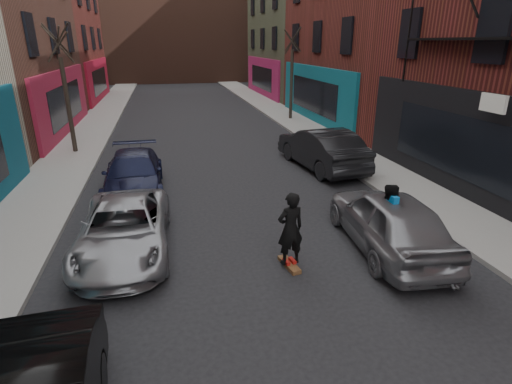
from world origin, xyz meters
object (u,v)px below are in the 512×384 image
parked_right_end (321,148)px  tree_right_far (292,65)px  parked_right_far (389,220)px  parked_left_end (134,174)px  pedestrian (386,219)px  tree_left_far (64,79)px  skateboarder (290,229)px  parked_left_far (124,229)px  skateboard (289,265)px

parked_right_end → tree_right_far: bearing=-107.8°
parked_right_far → parked_right_end: bearing=-92.9°
parked_left_end → pedestrian: (6.20, -5.71, 0.22)m
tree_right_far → parked_left_end: tree_right_far is taller
tree_left_far → parked_right_far: (9.40, -11.52, -2.61)m
skateboarder → pedestrian: size_ratio=0.97×
skateboarder → parked_left_far: bearing=-32.4°
tree_left_far → skateboard: 14.02m
parked_left_far → skateboarder: (3.74, -1.56, 0.34)m
tree_left_far → skateboarder: size_ratio=3.73×
skateboard → pedestrian: pedestrian is taller
tree_right_far → parked_left_far: 19.02m
tree_left_far → skateboarder: tree_left_far is taller
pedestrian → tree_right_far: bearing=-100.1°
parked_right_end → skateboard: bearing=56.6°
parked_left_far → parked_right_far: parked_right_far is taller
parked_left_end → skateboard: size_ratio=5.91×
tree_left_far → parked_left_far: bearing=-73.7°
parked_right_end → pedestrian: (-1.14, -7.08, 0.07)m
tree_left_far → pedestrian: tree_left_far is taller
parked_right_end → skateboarder: 8.05m
parked_left_end → skateboard: parked_left_end is taller
parked_left_far → skateboard: 4.10m
parked_right_far → skateboard: 2.77m
parked_right_far → skateboarder: 2.69m
tree_right_far → skateboard: 19.04m
pedestrian → parked_right_far: bearing=-134.8°
parked_right_far → parked_right_end: parked_right_end is taller
tree_right_far → parked_left_end: 15.51m
tree_right_far → parked_right_far: 17.98m
tree_right_far → parked_right_far: (-3.00, -17.52, -2.76)m
parked_right_end → skateboard: 8.09m
parked_right_far → skateboarder: bearing=11.8°
parked_left_far → pedestrian: bearing=-11.5°
tree_right_far → parked_left_far: tree_right_far is taller
parked_left_far → parked_left_end: 4.27m
skateboarder → pedestrian: (2.46, 0.12, -0.07)m
tree_right_far → parked_left_far: size_ratio=1.49×
parked_left_far → parked_left_end: bearing=91.6°
skateboard → parked_right_end: bearing=53.7°
parked_left_end → skateboarder: bearing=-58.0°
tree_left_far → pedestrian: bearing=-51.9°
parked_right_far → pedestrian: (-0.20, -0.20, 0.13)m
parked_right_far → tree_left_far: bearing=-45.9°
tree_right_far → parked_left_far: bearing=-120.0°
parked_left_end → pedestrian: pedestrian is taller
parked_right_end → skateboarder: skateboarder is taller
parked_right_end → skateboarder: (-3.60, -7.20, 0.14)m
pedestrian → tree_left_far: bearing=-51.8°
tree_right_far → pedestrian: (-3.20, -17.72, -2.63)m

